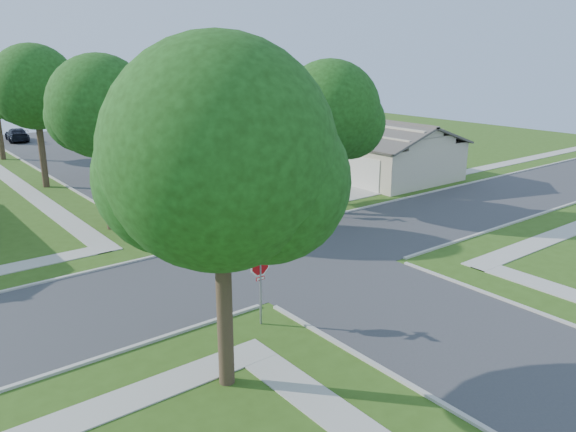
% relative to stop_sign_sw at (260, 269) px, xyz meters
% --- Properties ---
extents(ground, '(100.00, 100.00, 0.00)m').
position_rel_stop_sign_sw_xyz_m(ground, '(4.70, 4.70, -2.03)').
color(ground, '#315015').
rests_on(ground, ground).
extents(road_ns, '(7.00, 100.00, 0.02)m').
position_rel_stop_sign_sw_xyz_m(road_ns, '(4.70, 4.70, -2.03)').
color(road_ns, '#333335').
rests_on(road_ns, ground).
extents(road_ew_east, '(46.50, 7.00, 0.02)m').
position_rel_stop_sign_sw_xyz_m(road_ew_east, '(31.45, 4.70, -2.02)').
color(road_ew_east, '#333335').
rests_on(road_ew_east, ground).
extents(sidewalk_ne, '(1.20, 40.00, 0.04)m').
position_rel_stop_sign_sw_xyz_m(sidewalk_ne, '(10.80, 30.70, -2.01)').
color(sidewalk_ne, '#9E9B91').
rests_on(sidewalk_ne, ground).
extents(sidewalk_nw, '(1.20, 40.00, 0.04)m').
position_rel_stop_sign_sw_xyz_m(sidewalk_nw, '(-1.40, 30.70, -2.01)').
color(sidewalk_nw, '#9E9B91').
rests_on(sidewalk_nw, ground).
extents(driveway, '(8.80, 3.60, 0.05)m').
position_rel_stop_sign_sw_xyz_m(driveway, '(12.60, 11.80, -2.01)').
color(driveway, '#9E9B91').
rests_on(driveway, ground).
extents(stop_sign_sw, '(1.05, 0.80, 2.98)m').
position_rel_stop_sign_sw_xyz_m(stop_sign_sw, '(0.00, 0.00, 0.00)').
color(stop_sign_sw, gray).
rests_on(stop_sign_sw, ground).
extents(stop_sign_ne, '(1.05, 0.80, 2.98)m').
position_rel_stop_sign_sw_xyz_m(stop_sign_ne, '(9.40, 9.40, 0.00)').
color(stop_sign_ne, gray).
rests_on(stop_sign_ne, ground).
extents(tree_e_near, '(4.97, 4.80, 8.28)m').
position_rel_stop_sign_sw_xyz_m(tree_e_near, '(9.45, 13.71, 3.61)').
color(tree_e_near, '#38281C').
rests_on(tree_e_near, ground).
extents(tree_e_mid, '(5.59, 5.40, 9.21)m').
position_rel_stop_sign_sw_xyz_m(tree_e_mid, '(9.46, 25.71, 4.22)').
color(tree_e_mid, '#38281C').
rests_on(tree_e_mid, ground).
extents(tree_e_far, '(5.17, 5.00, 8.72)m').
position_rel_stop_sign_sw_xyz_m(tree_e_far, '(9.45, 38.71, 3.95)').
color(tree_e_far, '#38281C').
rests_on(tree_e_far, ground).
extents(tree_w_near, '(5.38, 5.20, 8.97)m').
position_rel_stop_sign_sw_xyz_m(tree_w_near, '(0.06, 13.71, 4.08)').
color(tree_w_near, '#38281C').
rests_on(tree_w_near, ground).
extents(tree_w_mid, '(5.80, 5.60, 9.56)m').
position_rel_stop_sign_sw_xyz_m(tree_w_mid, '(0.06, 25.71, 4.46)').
color(tree_w_mid, '#38281C').
rests_on(tree_w_mid, ground).
extents(tree_sw_corner, '(6.21, 6.00, 9.55)m').
position_rel_stop_sign_sw_xyz_m(tree_sw_corner, '(-2.74, -2.29, 4.23)').
color(tree_sw_corner, '#38281C').
rests_on(tree_sw_corner, ground).
extents(tree_ne_corner, '(5.80, 5.60, 8.66)m').
position_rel_stop_sign_sw_xyz_m(tree_ne_corner, '(11.06, 8.91, 3.56)').
color(tree_ne_corner, '#38281C').
rests_on(tree_ne_corner, ground).
extents(house_ne_near, '(8.42, 13.60, 4.23)m').
position_rel_stop_sign_sw_xyz_m(house_ne_near, '(20.69, 15.70, -0.51)').
color(house_ne_near, beige).
rests_on(house_ne_near, ground).
extents(house_ne_far, '(8.42, 13.60, 4.23)m').
position_rel_stop_sign_sw_xyz_m(house_ne_far, '(20.69, 33.70, -0.51)').
color(house_ne_far, beige).
rests_on(house_ne_far, ground).
extents(car_driveway, '(4.90, 3.04, 1.53)m').
position_rel_stop_sign_sw_xyz_m(car_driveway, '(11.79, 13.40, -1.27)').
color(car_driveway, '#511310').
rests_on(car_driveway, ground).
extents(car_curb_east, '(2.08, 4.16, 1.36)m').
position_rel_stop_sign_sw_xyz_m(car_curb_east, '(5.90, 25.35, -1.35)').
color(car_curb_east, black).
rests_on(car_curb_east, ground).
extents(car_curb_west, '(2.37, 4.91, 1.38)m').
position_rel_stop_sign_sw_xyz_m(car_curb_west, '(3.50, 48.82, -1.34)').
color(car_curb_west, black).
rests_on(car_curb_west, ground).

